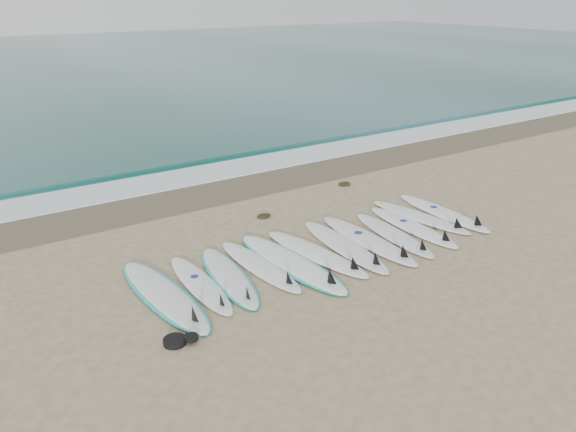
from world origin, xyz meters
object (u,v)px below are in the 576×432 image
surfboard_0 (165,295)px  leash_coil (179,340)px  surfboard_11 (445,213)px  surfboard_6 (346,246)px

surfboard_0 → leash_coil: size_ratio=6.21×
surfboard_11 → surfboard_6: bearing=-174.4°
surfboard_0 → leash_coil: bearing=-107.1°
surfboard_6 → leash_coil: 3.98m
leash_coil → surfboard_0: bearing=76.1°
surfboard_11 → leash_coil: surfboard_11 is taller
leash_coil → surfboard_11: bearing=10.4°
surfboard_6 → surfboard_0: bearing=-178.2°
surfboard_0 → surfboard_11: size_ratio=1.08×
surfboard_6 → leash_coil: (-3.83, -1.07, -0.01)m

